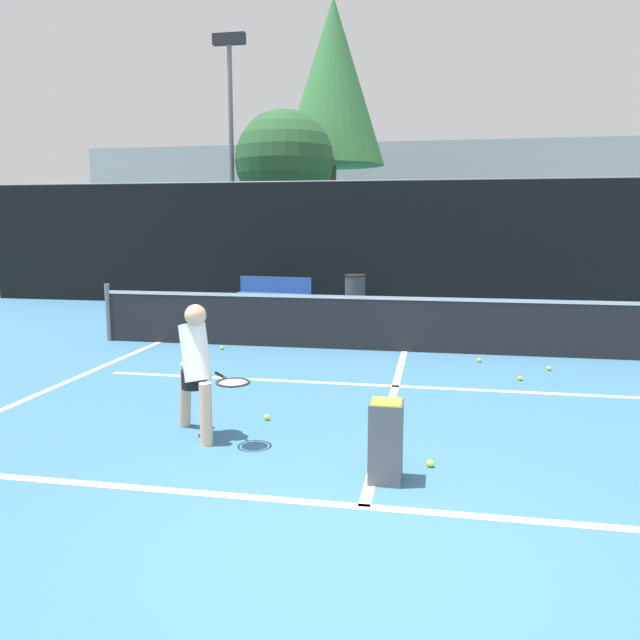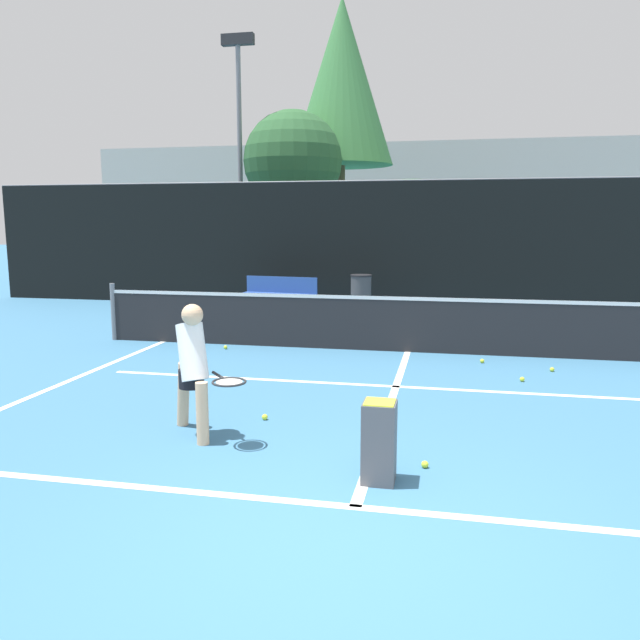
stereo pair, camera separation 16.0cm
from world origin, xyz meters
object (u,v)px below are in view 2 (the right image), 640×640
object	(u,v)px
ball_hopper	(379,440)
parked_car	(316,272)
player_practicing	(193,364)
courtside_bench	(280,292)
trash_bin	(361,294)

from	to	relation	value
ball_hopper	parked_car	xyz separation A→B (m)	(-3.60, 14.15, 0.26)
player_practicing	courtside_bench	world-z (taller)	player_practicing
trash_bin	parked_car	world-z (taller)	parked_car
ball_hopper	trash_bin	bearing A→B (deg)	98.96
ball_hopper	courtside_bench	xyz separation A→B (m)	(-3.56, 9.73, 0.11)
courtside_bench	parked_car	world-z (taller)	parked_car
player_practicing	trash_bin	world-z (taller)	player_practicing
courtside_bench	player_practicing	bearing A→B (deg)	-72.96
player_practicing	courtside_bench	bearing A→B (deg)	148.73
trash_bin	courtside_bench	bearing A→B (deg)	-177.53
courtside_bench	trash_bin	xyz separation A→B (m)	(2.01, 0.09, -0.00)
courtside_bench	trash_bin	size ratio (longest dim) A/B	2.02
trash_bin	parked_car	size ratio (longest dim) A/B	0.22
parked_car	player_practicing	bearing A→B (deg)	-83.18
courtside_bench	trash_bin	distance (m)	2.01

